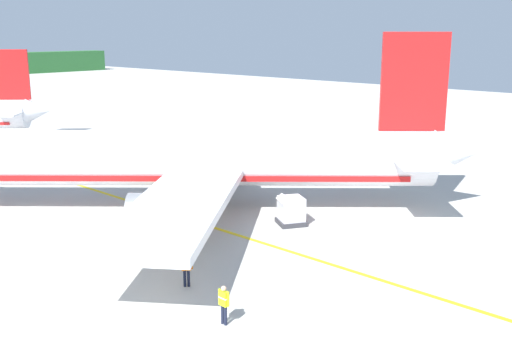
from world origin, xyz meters
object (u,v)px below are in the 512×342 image
at_px(crew_marshaller, 186,267).
at_px(cargo_container_near, 291,211).
at_px(crew_loader_left, 224,302).
at_px(airliner_foreground, 176,159).

bearing_deg(crew_marshaller, cargo_container_near, 11.88).
bearing_deg(crew_loader_left, cargo_container_near, 27.30).
xyz_separation_m(crew_marshaller, crew_loader_left, (-1.43, -3.99, 0.01)).
bearing_deg(crew_loader_left, airliner_foreground, 55.99).
xyz_separation_m(cargo_container_near, crew_marshaller, (-10.64, -2.24, 0.11)).
height_order(cargo_container_near, crew_marshaller, cargo_container_near).
relative_size(airliner_foreground, cargo_container_near, 14.67).
height_order(cargo_container_near, crew_loader_left, cargo_container_near).
height_order(airliner_foreground, cargo_container_near, airliner_foreground).
xyz_separation_m(cargo_container_near, crew_loader_left, (-12.07, -6.23, 0.12)).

